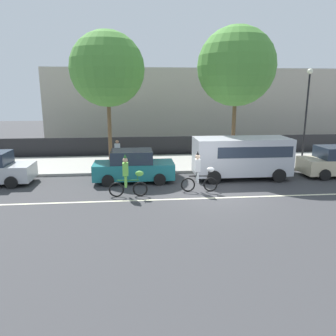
{
  "coord_description": "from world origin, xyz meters",
  "views": [
    {
      "loc": [
        -3.59,
        -13.9,
        4.57
      ],
      "look_at": [
        -2.09,
        1.2,
        1.0
      ],
      "focal_mm": 35.0,
      "sensor_mm": 36.0,
      "label": 1
    }
  ],
  "objects": [
    {
      "name": "ground_plane",
      "position": [
        0.0,
        0.0,
        0.0
      ],
      "size": [
        80.0,
        80.0,
        0.0
      ],
      "primitive_type": "plane",
      "color": "#38383A"
    },
    {
      "name": "building_backdrop",
      "position": [
        2.86,
        18.0,
        3.24
      ],
      "size": [
        28.0,
        8.0,
        6.47
      ],
      "primitive_type": "cube",
      "color": "#B2A899",
      "rests_on": "ground"
    },
    {
      "name": "sidewalk_curb",
      "position": [
        0.0,
        6.5,
        0.07
      ],
      "size": [
        60.0,
        5.0,
        0.15
      ],
      "primitive_type": "cube",
      "color": "#9E9B93",
      "rests_on": "ground"
    },
    {
      "name": "fence_line",
      "position": [
        0.0,
        9.4,
        0.7
      ],
      "size": [
        40.0,
        0.08,
        1.4
      ],
      "primitive_type": "cube",
      "color": "black",
      "rests_on": "ground"
    },
    {
      "name": "street_lamp_post",
      "position": [
        7.83,
        7.26,
        3.99
      ],
      "size": [
        0.36,
        0.36,
        5.86
      ],
      "color": "black",
      "rests_on": "sidewalk_curb"
    },
    {
      "name": "street_tree_far_corner",
      "position": [
        -5.22,
        7.09,
        5.87
      ],
      "size": [
        4.55,
        4.55,
        8.01
      ],
      "color": "brown",
      "rests_on": "sidewalk_curb"
    },
    {
      "name": "parked_van_silver",
      "position": [
        2.06,
        2.7,
        1.28
      ],
      "size": [
        5.0,
        2.22,
        2.18
      ],
      "color": "silver",
      "rests_on": "ground"
    },
    {
      "name": "road_centre_line",
      "position": [
        0.0,
        -0.5,
        0.0
      ],
      "size": [
        36.0,
        0.14,
        0.01
      ],
      "primitive_type": "cube",
      "color": "beige",
      "rests_on": "ground"
    },
    {
      "name": "pedestrian_onlooker",
      "position": [
        -4.68,
        5.37,
        1.01
      ],
      "size": [
        0.32,
        0.2,
        1.62
      ],
      "color": "#33333D",
      "rests_on": "sidewalk_curb"
    },
    {
      "name": "parade_cyclist_zebra",
      "position": [
        -0.68,
        0.5,
        0.84
      ],
      "size": [
        1.72,
        0.5,
        1.92
      ],
      "color": "black",
      "rests_on": "ground"
    },
    {
      "name": "street_tree_near_lamp",
      "position": [
        2.42,
        5.73,
        5.98
      ],
      "size": [
        4.64,
        4.64,
        8.16
      ],
      "color": "brown",
      "rests_on": "sidewalk_curb"
    },
    {
      "name": "parade_cyclist_lime",
      "position": [
        -3.95,
        0.07,
        0.84
      ],
      "size": [
        1.72,
        0.5,
        1.92
      ],
      "color": "black",
      "rests_on": "ground"
    },
    {
      "name": "parked_car_teal",
      "position": [
        -3.74,
        2.61,
        0.78
      ],
      "size": [
        4.1,
        1.92,
        1.64
      ],
      "color": "#1E727A",
      "rests_on": "ground"
    }
  ]
}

